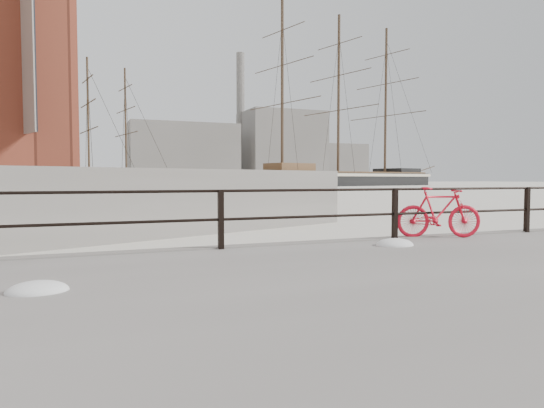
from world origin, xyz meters
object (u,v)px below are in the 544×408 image
object	(u,v)px
barque_black	(338,186)
schooner_mid	(86,188)
schooner_left	(44,190)
bicycle	(439,212)

from	to	relation	value
barque_black	schooner_mid	bearing A→B (deg)	165.99
barque_black	schooner_left	bearing A→B (deg)	-178.86
bicycle	schooner_mid	bearing A→B (deg)	113.94
bicycle	schooner_mid	xyz separation A→B (m)	(-5.77, 81.80, -0.86)
bicycle	barque_black	world-z (taller)	barque_black
barque_black	schooner_left	size ratio (longest dim) A/B	2.54
barque_black	schooner_mid	size ratio (longest dim) A/B	2.15
schooner_mid	schooner_left	world-z (taller)	schooner_mid
barque_black	schooner_left	world-z (taller)	barque_black
barque_black	bicycle	bearing A→B (deg)	-133.69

